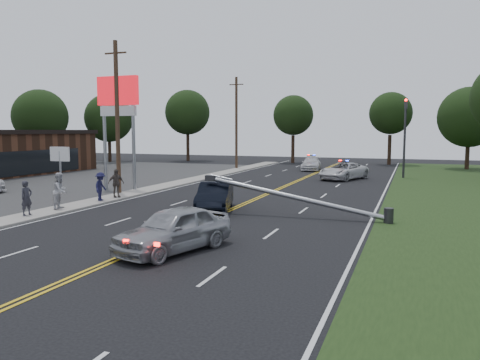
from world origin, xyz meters
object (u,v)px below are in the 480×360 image
at_px(utility_pole_far, 236,123).
at_px(bystander_c, 101,186).
at_px(bystander_a, 27,198).
at_px(utility_pole_mid, 117,117).
at_px(fallen_streetlight, 304,199).
at_px(traffic_signal, 405,131).
at_px(pylon_sign, 118,105).
at_px(emergency_a, 343,171).
at_px(bystander_b, 60,191).
at_px(emergency_b, 311,164).
at_px(small_sign, 60,158).
at_px(waiting_sedan, 174,229).
at_px(crashed_sedan, 215,196).
at_px(bystander_d, 116,183).

distance_m(utility_pole_far, bystander_c, 25.75).
bearing_deg(bystander_a, utility_pole_mid, 11.49).
bearing_deg(fallen_streetlight, bystander_c, 177.16).
distance_m(traffic_signal, utility_pole_mid, 25.12).
bearing_deg(traffic_signal, fallen_streetlight, -100.59).
xyz_separation_m(pylon_sign, traffic_signal, (18.80, 16.00, -1.79)).
distance_m(emergency_a, bystander_b, 24.37).
height_order(emergency_b, bystander_b, bystander_b).
distance_m(traffic_signal, fallen_streetlight, 22.62).
height_order(emergency_a, emergency_b, emergency_a).
xyz_separation_m(pylon_sign, small_sign, (-3.50, -2.00, -3.66)).
height_order(traffic_signal, bystander_c, traffic_signal).
bearing_deg(traffic_signal, utility_pole_mid, -134.20).
relative_size(fallen_streetlight, waiting_sedan, 2.02).
distance_m(traffic_signal, bystander_c, 27.15).
distance_m(emergency_b, bystander_b, 30.68).
distance_m(crashed_sedan, bystander_c, 7.42).
height_order(fallen_streetlight, bystander_c, fallen_streetlight).
relative_size(utility_pole_far, emergency_a, 1.88).
height_order(waiting_sedan, bystander_a, bystander_a).
height_order(small_sign, bystander_b, small_sign).
xyz_separation_m(fallen_streetlight, crashed_sedan, (-4.89, 0.38, -0.17)).
bearing_deg(emergency_a, small_sign, -118.26).
xyz_separation_m(emergency_a, bystander_a, (-11.94, -23.47, 0.22)).
height_order(fallen_streetlight, emergency_b, fallen_streetlight).
xyz_separation_m(traffic_signal, bystander_a, (-16.79, -26.64, -3.24)).
distance_m(emergency_b, bystander_a, 32.79).
distance_m(utility_pole_far, crashed_sedan, 27.34).
bearing_deg(small_sign, utility_pole_mid, 0.00).
relative_size(crashed_sedan, bystander_a, 2.71).
distance_m(pylon_sign, bystander_d, 6.81).
xyz_separation_m(traffic_signal, utility_pole_far, (-17.50, 4.00, 0.88)).
relative_size(fallen_streetlight, crashed_sedan, 2.05).
bearing_deg(bystander_d, crashed_sedan, -70.31).
bearing_deg(fallen_streetlight, utility_pole_far, 117.24).
bearing_deg(fallen_streetlight, emergency_b, 101.01).
bearing_deg(waiting_sedan, pylon_sign, 148.03).
bearing_deg(bystander_b, utility_pole_mid, -5.90).
relative_size(crashed_sedan, emergency_a, 0.86).
bearing_deg(bystander_c, small_sign, 49.02).
bearing_deg(small_sign, emergency_b, 61.08).
bearing_deg(utility_pole_mid, emergency_b, 70.89).
xyz_separation_m(waiting_sedan, bystander_c, (-9.41, 8.46, 0.17)).
bearing_deg(emergency_b, waiting_sedan, -92.77).
relative_size(emergency_a, emergency_b, 1.13).
bearing_deg(fallen_streetlight, waiting_sedan, -110.24).
distance_m(small_sign, waiting_sedan, 19.41).
height_order(small_sign, emergency_a, small_sign).
distance_m(pylon_sign, traffic_signal, 24.75).
bearing_deg(waiting_sedan, emergency_a, 103.01).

